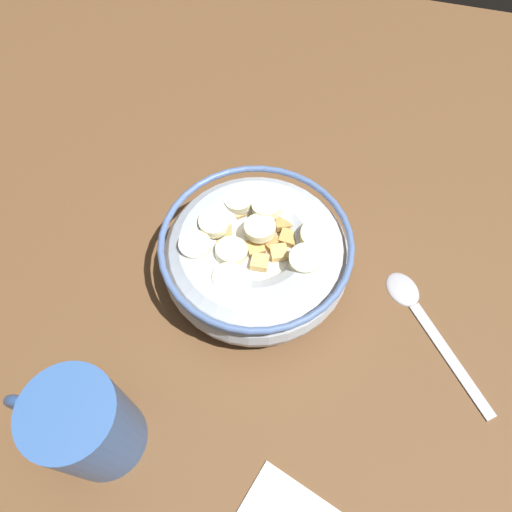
{
  "coord_description": "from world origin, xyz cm",
  "views": [
    {
      "loc": [
        -5.81,
        21.12,
        40.47
      ],
      "look_at": [
        0.0,
        0.0,
        3.0
      ],
      "focal_mm": 33.2,
      "sensor_mm": 36.0,
      "label": 1
    }
  ],
  "objects": [
    {
      "name": "ground_plane",
      "position": [
        0.0,
        0.0,
        -1.0
      ],
      "size": [
        99.77,
        99.77,
        2.0
      ],
      "primitive_type": "cube",
      "color": "brown"
    },
    {
      "name": "cereal_bowl",
      "position": [
        0.01,
        -0.01,
        3.19
      ],
      "size": [
        17.2,
        17.2,
        6.42
      ],
      "color": "#B2BCC6",
      "rests_on": "ground_plane"
    },
    {
      "name": "spoon",
      "position": [
        -15.52,
        0.01,
        0.33
      ],
      "size": [
        11.14,
        12.71,
        0.8
      ],
      "color": "#A5A5AD",
      "rests_on": "ground_plane"
    },
    {
      "name": "coffee_mug",
      "position": [
        7.76,
        17.99,
        4.98
      ],
      "size": [
        9.7,
        6.51,
        9.97
      ],
      "color": "#335999",
      "rests_on": "ground_plane"
    }
  ]
}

